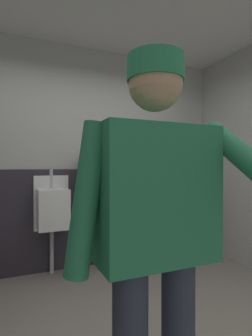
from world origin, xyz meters
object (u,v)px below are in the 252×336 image
object	(u,v)px
urinal_left	(53,208)
soap_dispenser	(122,155)
person	(156,230)
urinal_middle	(114,204)

from	to	relation	value
urinal_left	soap_dispenser	world-z (taller)	soap_dispenser
person	urinal_middle	bearing A→B (deg)	73.57
urinal_left	person	world-z (taller)	person
urinal_left	soap_dispenser	distance (m)	1.12
soap_dispenser	person	bearing A→B (deg)	-109.35
person	soap_dispenser	size ratio (longest dim) A/B	9.43
urinal_left	person	xyz separation A→B (m)	(0.10, -2.19, 0.23)
urinal_middle	person	bearing A→B (deg)	-106.43
soap_dispenser	urinal_middle	bearing A→B (deg)	-144.16
urinal_left	urinal_middle	size ratio (longest dim) A/B	1.00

